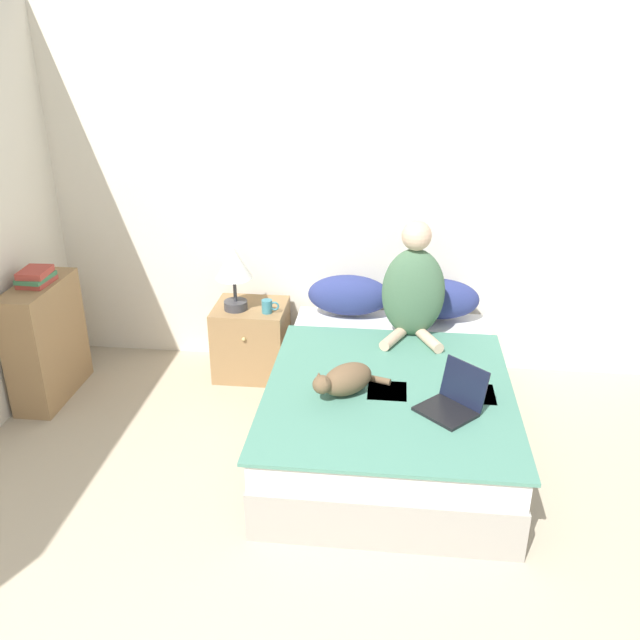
# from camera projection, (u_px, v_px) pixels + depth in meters

# --- Properties ---
(wall_back) EXTENTS (5.03, 0.05, 2.55)m
(wall_back) POSITION_uv_depth(u_px,v_px,m) (334.00, 193.00, 4.68)
(wall_back) COLOR silver
(wall_back) RESTS_ON ground_plane
(bed) EXTENTS (1.40, 1.98, 0.46)m
(bed) POSITION_uv_depth(u_px,v_px,m) (388.00, 407.00, 4.10)
(bed) COLOR #9E998E
(bed) RESTS_ON ground_plane
(pillow_near) EXTENTS (0.58, 0.26, 0.29)m
(pillow_near) POSITION_uv_depth(u_px,v_px,m) (349.00, 295.00, 4.74)
(pillow_near) COLOR navy
(pillow_near) RESTS_ON bed
(pillow_far) EXTENTS (0.58, 0.26, 0.29)m
(pillow_far) POSITION_uv_depth(u_px,v_px,m) (437.00, 299.00, 4.68)
(pillow_far) COLOR navy
(pillow_far) RESTS_ON bed
(person_sitting) EXTENTS (0.41, 0.40, 0.77)m
(person_sitting) POSITION_uv_depth(u_px,v_px,m) (413.00, 289.00, 4.35)
(person_sitting) COLOR #476B4C
(person_sitting) RESTS_ON bed
(cat_tabby) EXTENTS (0.42, 0.35, 0.18)m
(cat_tabby) POSITION_uv_depth(u_px,v_px,m) (345.00, 380.00, 3.74)
(cat_tabby) COLOR brown
(cat_tabby) RESTS_ON bed
(laptop_open) EXTENTS (0.40, 0.40, 0.24)m
(laptop_open) POSITION_uv_depth(u_px,v_px,m) (452.00, 402.00, 3.60)
(laptop_open) COLOR black
(laptop_open) RESTS_ON bed
(nightstand) EXTENTS (0.50, 0.48, 0.53)m
(nightstand) POSITION_uv_depth(u_px,v_px,m) (251.00, 340.00, 4.88)
(nightstand) COLOR #937047
(nightstand) RESTS_ON ground_plane
(table_lamp) EXTENTS (0.25, 0.25, 0.46)m
(table_lamp) POSITION_uv_depth(u_px,v_px,m) (234.00, 267.00, 4.59)
(table_lamp) COLOR #38383D
(table_lamp) RESTS_ON nightstand
(coffee_mug) EXTENTS (0.12, 0.07, 0.09)m
(coffee_mug) POSITION_uv_depth(u_px,v_px,m) (268.00, 306.00, 4.64)
(coffee_mug) COLOR teal
(coffee_mug) RESTS_ON nightstand
(bookshelf) EXTENTS (0.26, 0.67, 0.81)m
(bookshelf) POSITION_uv_depth(u_px,v_px,m) (46.00, 341.00, 4.53)
(bookshelf) COLOR #99754C
(bookshelf) RESTS_ON ground_plane
(book_stack_top) EXTENTS (0.18, 0.25, 0.10)m
(book_stack_top) POSITION_uv_depth(u_px,v_px,m) (36.00, 277.00, 4.34)
(book_stack_top) COLOR #B24238
(book_stack_top) RESTS_ON bookshelf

